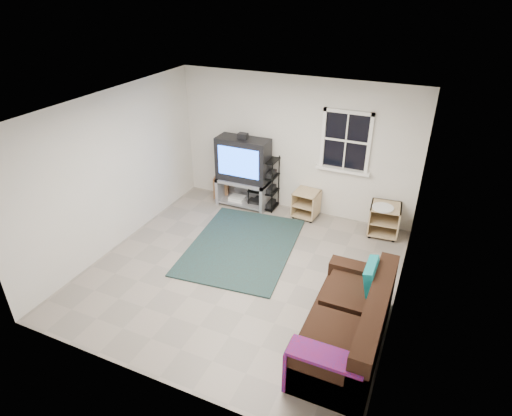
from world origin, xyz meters
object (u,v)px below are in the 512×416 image
at_px(side_table_right, 384,217).
at_px(sofa, 349,325).
at_px(tv_unit, 243,167).
at_px(side_table_left, 307,203).
at_px(av_rack, 264,186).

xyz_separation_m(side_table_right, sofa, (0.04, -2.90, -0.01)).
xyz_separation_m(tv_unit, side_table_left, (1.31, 0.07, -0.55)).
height_order(av_rack, side_table_right, av_rack).
bearing_deg(side_table_left, sofa, -63.11).
height_order(tv_unit, sofa, tv_unit).
bearing_deg(sofa, av_rack, 129.11).
height_order(av_rack, side_table_left, av_rack).
distance_m(av_rack, sofa, 3.81).
bearing_deg(tv_unit, side_table_right, 0.16).
relative_size(side_table_left, side_table_right, 0.88).
distance_m(side_table_left, sofa, 3.32).
distance_m(side_table_right, sofa, 2.90).
relative_size(av_rack, side_table_left, 2.04).
bearing_deg(side_table_right, side_table_left, 177.54).
relative_size(tv_unit, side_table_right, 2.52).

